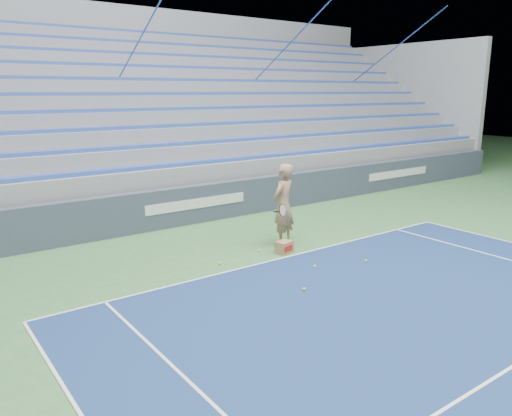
# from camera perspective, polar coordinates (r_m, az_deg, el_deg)

# --- Properties ---
(sponsor_barrier) EXTENTS (30.00, 0.32, 1.10)m
(sponsor_barrier) POSITION_cam_1_polar(r_m,az_deg,el_deg) (14.54, -7.03, 0.44)
(sponsor_barrier) COLOR #394358
(sponsor_barrier) RESTS_ON ground
(bleachers) EXTENTS (31.00, 9.15, 7.30)m
(bleachers) POSITION_cam_1_polar(r_m,az_deg,el_deg) (19.44, -15.57, 8.66)
(bleachers) COLOR gray
(bleachers) RESTS_ON ground
(tennis_player) EXTENTS (1.04, 0.98, 2.04)m
(tennis_player) POSITION_cam_1_polar(r_m,az_deg,el_deg) (12.26, 3.11, 0.36)
(tennis_player) COLOR tan
(tennis_player) RESTS_ON ground
(ball_box) EXTENTS (0.43, 0.37, 0.28)m
(ball_box) POSITION_cam_1_polar(r_m,az_deg,el_deg) (11.86, 3.26, -4.47)
(ball_box) COLOR #A0764D
(ball_box) RESTS_ON ground
(tennis_ball_0) EXTENTS (0.07, 0.07, 0.07)m
(tennis_ball_0) POSITION_cam_1_polar(r_m,az_deg,el_deg) (11.50, 12.43, -5.93)
(tennis_ball_0) COLOR yellow
(tennis_ball_0) RESTS_ON ground
(tennis_ball_1) EXTENTS (0.07, 0.07, 0.07)m
(tennis_ball_1) POSITION_cam_1_polar(r_m,az_deg,el_deg) (12.80, 10.52, -3.85)
(tennis_ball_1) COLOR yellow
(tennis_ball_1) RESTS_ON ground
(tennis_ball_2) EXTENTS (0.07, 0.07, 0.07)m
(tennis_ball_2) POSITION_cam_1_polar(r_m,az_deg,el_deg) (11.95, 0.37, -4.86)
(tennis_ball_2) COLOR yellow
(tennis_ball_2) RESTS_ON ground
(tennis_ball_3) EXTENTS (0.07, 0.07, 0.07)m
(tennis_ball_3) POSITION_cam_1_polar(r_m,az_deg,el_deg) (9.74, 5.52, -9.24)
(tennis_ball_3) COLOR yellow
(tennis_ball_3) RESTS_ON ground
(tennis_ball_4) EXTENTS (0.07, 0.07, 0.07)m
(tennis_ball_4) POSITION_cam_1_polar(r_m,az_deg,el_deg) (11.10, -4.15, -6.34)
(tennis_ball_4) COLOR yellow
(tennis_ball_4) RESTS_ON ground
(tennis_ball_5) EXTENTS (0.07, 0.07, 0.07)m
(tennis_ball_5) POSITION_cam_1_polar(r_m,az_deg,el_deg) (10.97, 6.73, -6.65)
(tennis_ball_5) COLOR yellow
(tennis_ball_5) RESTS_ON ground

